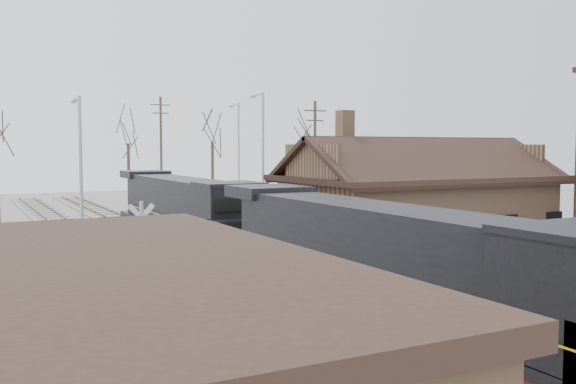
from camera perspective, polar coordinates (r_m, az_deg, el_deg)
ground at (r=21.39m, az=6.42°, el=-11.85°), size 140.00×140.00×0.00m
road at (r=21.39m, az=6.42°, el=-11.82°), size 60.00×9.00×0.03m
track_main at (r=34.55m, az=-7.67°, el=-5.65°), size 3.40×90.00×0.24m
track_siding at (r=33.32m, az=-15.01°, el=-6.11°), size 3.40×90.00×0.24m
depot at (r=37.54m, az=11.42°, el=-1.32°), size 15.20×9.31×7.90m
locomotive_lead at (r=19.45m, az=9.46°, el=-6.76°), size 2.85×19.06×4.23m
locomotive_trailing at (r=36.64m, az=-9.05°, el=-1.71°), size 2.85×19.06×4.00m
crossbuck_far at (r=23.68m, az=-12.83°, el=-5.81°), size 1.11×0.29×3.91m
streetlight_a at (r=35.50m, az=-17.98°, el=2.11°), size 0.25×2.04×8.51m
streetlight_b at (r=44.47m, az=-2.30°, el=3.36°), size 0.25×2.04×9.60m
streetlight_c at (r=53.97m, az=-4.46°, el=3.41°), size 0.25×2.04×9.50m
utility_pole_b at (r=64.03m, az=-11.21°, el=3.72°), size 2.00×0.24×10.75m
utility_pole_c at (r=52.95m, az=2.41°, el=3.13°), size 2.00×0.24×9.63m
tree_c at (r=67.67m, az=-14.03°, el=5.08°), size 4.16×4.16×10.19m
tree_d at (r=64.77m, az=-6.75°, el=5.34°), size 4.23×4.23×10.37m
tree_e at (r=61.80m, az=1.49°, el=4.64°), size 3.74×3.74×9.17m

